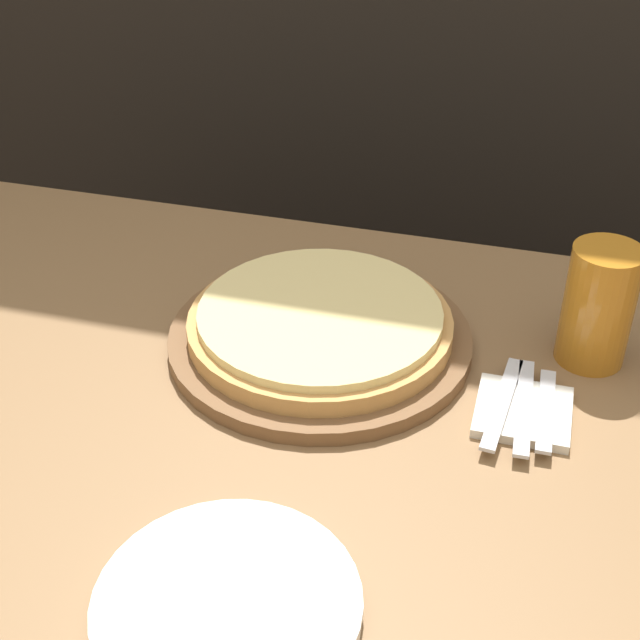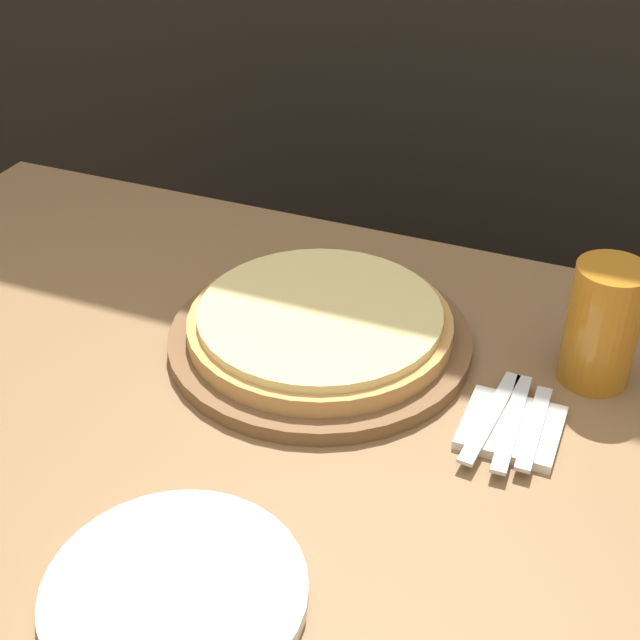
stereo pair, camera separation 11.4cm
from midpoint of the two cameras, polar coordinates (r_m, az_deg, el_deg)
dining_table at (r=1.32m, az=2.30°, el=-18.14°), size 1.55×0.90×0.73m
pizza_on_board at (r=1.15m, az=2.84°, el=-0.70°), size 0.39×0.39×0.06m
beer_glass at (r=1.13m, az=20.50°, el=-0.09°), size 0.09×0.09×0.16m
dinner_plate at (r=0.86m, az=-5.39°, el=-17.17°), size 0.25×0.25×0.02m
napkin_stack at (r=1.06m, az=15.20°, el=-6.78°), size 0.11×0.11×0.01m
fork at (r=1.05m, az=13.93°, el=-6.13°), size 0.03×0.18×0.00m
dinner_knife at (r=1.05m, az=15.27°, el=-6.43°), size 0.03×0.18×0.00m
spoon at (r=1.05m, az=16.60°, el=-6.73°), size 0.02×0.15×0.00m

